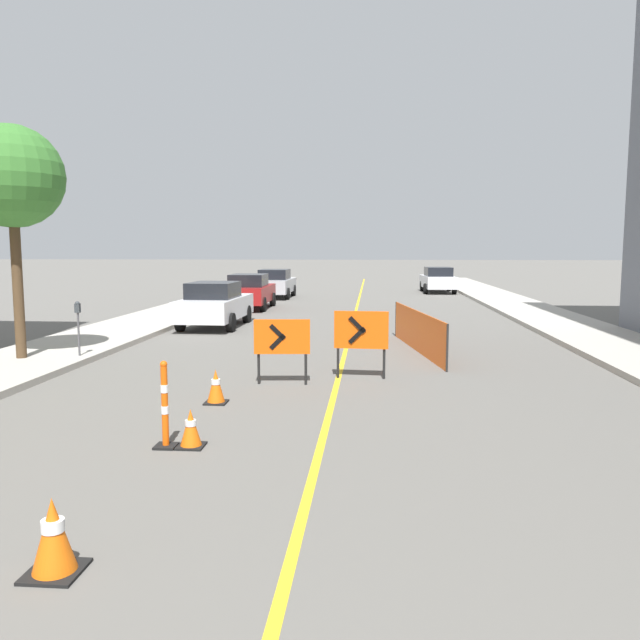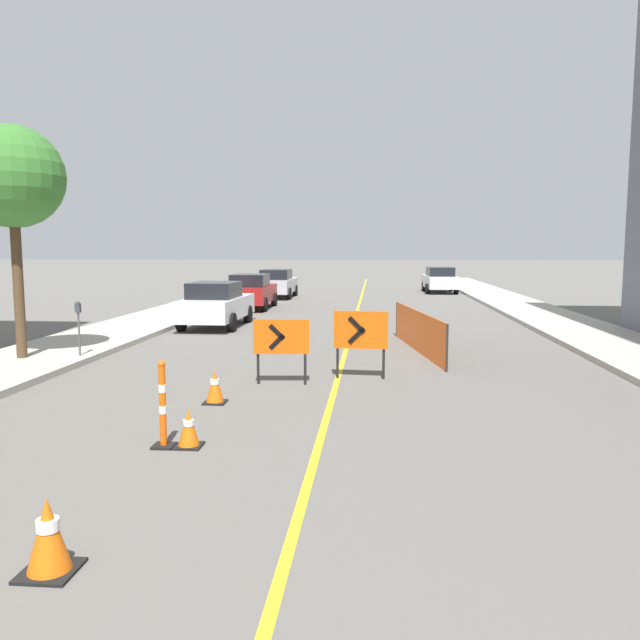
{
  "view_description": "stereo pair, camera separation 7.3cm",
  "coord_description": "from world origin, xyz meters",
  "px_view_note": "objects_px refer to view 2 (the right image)",
  "views": [
    {
      "loc": [
        0.7,
        2.89,
        2.78
      ],
      "look_at": [
        -0.58,
        18.16,
        1.0
      ],
      "focal_mm": 35.0,
      "sensor_mm": 36.0,
      "label": 1
    },
    {
      "loc": [
        0.77,
        2.89,
        2.78
      ],
      "look_at": [
        -0.58,
        18.16,
        1.0
      ],
      "focal_mm": 35.0,
      "sensor_mm": 36.0,
      "label": 2
    }
  ],
  "objects_px": {
    "traffic_cone_third": "(48,536)",
    "street_tree_left_near": "(12,178)",
    "parking_meter_far_curb": "(78,317)",
    "parked_car_curb_far": "(277,283)",
    "parked_car_curb_mid": "(251,291)",
    "parked_car_opposite_side": "(440,280)",
    "traffic_cone_fourth": "(189,428)",
    "parked_car_curb_near": "(216,304)",
    "delineator_post_rear": "(163,410)",
    "arrow_barricade_secondary": "(361,332)",
    "arrow_barricade_primary": "(281,339)",
    "traffic_cone_fifth": "(215,386)"
  },
  "relations": [
    {
      "from": "traffic_cone_fourth",
      "to": "street_tree_left_near",
      "type": "xyz_separation_m",
      "value": [
        -5.88,
        5.84,
        4.13
      ]
    },
    {
      "from": "parking_meter_far_curb",
      "to": "parked_car_curb_mid",
      "type": "bearing_deg",
      "value": 83.52
    },
    {
      "from": "parked_car_curb_near",
      "to": "street_tree_left_near",
      "type": "height_order",
      "value": "street_tree_left_near"
    },
    {
      "from": "arrow_barricade_secondary",
      "to": "parked_car_curb_mid",
      "type": "height_order",
      "value": "parked_car_curb_mid"
    },
    {
      "from": "traffic_cone_third",
      "to": "parked_car_curb_mid",
      "type": "bearing_deg",
      "value": 97.12
    },
    {
      "from": "delineator_post_rear",
      "to": "arrow_barricade_secondary",
      "type": "height_order",
      "value": "arrow_barricade_secondary"
    },
    {
      "from": "traffic_cone_third",
      "to": "parked_car_curb_near",
      "type": "xyz_separation_m",
      "value": [
        -2.82,
        16.6,
        0.47
      ]
    },
    {
      "from": "street_tree_left_near",
      "to": "parked_car_curb_mid",
      "type": "bearing_deg",
      "value": 78.69
    },
    {
      "from": "arrow_barricade_secondary",
      "to": "parked_car_curb_mid",
      "type": "relative_size",
      "value": 0.33
    },
    {
      "from": "arrow_barricade_primary",
      "to": "parked_car_opposite_side",
      "type": "height_order",
      "value": "parked_car_opposite_side"
    },
    {
      "from": "delineator_post_rear",
      "to": "parked_car_curb_near",
      "type": "bearing_deg",
      "value": 101.36
    },
    {
      "from": "parked_car_curb_mid",
      "to": "parked_car_opposite_side",
      "type": "height_order",
      "value": "same"
    },
    {
      "from": "traffic_cone_fifth",
      "to": "arrow_barricade_secondary",
      "type": "height_order",
      "value": "arrow_barricade_secondary"
    },
    {
      "from": "traffic_cone_third",
      "to": "parked_car_curb_mid",
      "type": "relative_size",
      "value": 0.16
    },
    {
      "from": "delineator_post_rear",
      "to": "parked_car_curb_far",
      "type": "xyz_separation_m",
      "value": [
        -2.54,
        26.21,
        0.27
      ]
    },
    {
      "from": "arrow_barricade_secondary",
      "to": "parking_meter_far_curb",
      "type": "relative_size",
      "value": 1.08
    },
    {
      "from": "delineator_post_rear",
      "to": "parked_car_curb_near",
      "type": "relative_size",
      "value": 0.28
    },
    {
      "from": "delineator_post_rear",
      "to": "street_tree_left_near",
      "type": "distance_m",
      "value": 8.95
    },
    {
      "from": "traffic_cone_fourth",
      "to": "arrow_barricade_secondary",
      "type": "xyz_separation_m",
      "value": [
        2.29,
        4.82,
        0.73
      ]
    },
    {
      "from": "traffic_cone_third",
      "to": "arrow_barricade_secondary",
      "type": "height_order",
      "value": "arrow_barricade_secondary"
    },
    {
      "from": "arrow_barricade_secondary",
      "to": "parked_car_opposite_side",
      "type": "relative_size",
      "value": 0.33
    },
    {
      "from": "traffic_cone_third",
      "to": "arrow_barricade_primary",
      "type": "height_order",
      "value": "arrow_barricade_primary"
    },
    {
      "from": "traffic_cone_third",
      "to": "parking_meter_far_curb",
      "type": "xyz_separation_m",
      "value": [
        -4.44,
        9.67,
        0.76
      ]
    },
    {
      "from": "traffic_cone_third",
      "to": "street_tree_left_near",
      "type": "height_order",
      "value": "street_tree_left_near"
    },
    {
      "from": "delineator_post_rear",
      "to": "arrow_barricade_secondary",
      "type": "bearing_deg",
      "value": 61.59
    },
    {
      "from": "traffic_cone_third",
      "to": "arrow_barricade_secondary",
      "type": "distance_m",
      "value": 8.65
    },
    {
      "from": "parked_car_curb_near",
      "to": "parking_meter_far_curb",
      "type": "height_order",
      "value": "parked_car_curb_near"
    },
    {
      "from": "parked_car_opposite_side",
      "to": "traffic_cone_third",
      "type": "bearing_deg",
      "value": -103.82
    },
    {
      "from": "traffic_cone_third",
      "to": "parked_car_opposite_side",
      "type": "bearing_deg",
      "value": 78.86
    },
    {
      "from": "traffic_cone_fourth",
      "to": "street_tree_left_near",
      "type": "distance_m",
      "value": 9.25
    },
    {
      "from": "traffic_cone_fifth",
      "to": "arrow_barricade_secondary",
      "type": "relative_size",
      "value": 0.43
    },
    {
      "from": "parked_car_curb_far",
      "to": "parking_meter_far_curb",
      "type": "height_order",
      "value": "parked_car_curb_far"
    },
    {
      "from": "traffic_cone_third",
      "to": "parking_meter_far_curb",
      "type": "relative_size",
      "value": 0.5
    },
    {
      "from": "parking_meter_far_curb",
      "to": "traffic_cone_third",
      "type": "bearing_deg",
      "value": -65.32
    },
    {
      "from": "traffic_cone_third",
      "to": "parked_car_curb_near",
      "type": "bearing_deg",
      "value": 99.63
    },
    {
      "from": "parking_meter_far_curb",
      "to": "parked_car_curb_far",
      "type": "bearing_deg",
      "value": 85.02
    },
    {
      "from": "arrow_barricade_secondary",
      "to": "parked_car_opposite_side",
      "type": "bearing_deg",
      "value": 84.5
    },
    {
      "from": "delineator_post_rear",
      "to": "parking_meter_far_curb",
      "type": "height_order",
      "value": "parking_meter_far_curb"
    },
    {
      "from": "traffic_cone_third",
      "to": "parked_car_curb_far",
      "type": "bearing_deg",
      "value": 95.23
    },
    {
      "from": "parked_car_curb_far",
      "to": "parked_car_opposite_side",
      "type": "xyz_separation_m",
      "value": [
        9.49,
        4.84,
        0.0
      ]
    },
    {
      "from": "parked_car_curb_mid",
      "to": "street_tree_left_near",
      "type": "relative_size",
      "value": 0.79
    },
    {
      "from": "street_tree_left_near",
      "to": "parked_car_curb_near",
      "type": "bearing_deg",
      "value": 68.55
    },
    {
      "from": "parked_car_opposite_side",
      "to": "parking_meter_far_curb",
      "type": "height_order",
      "value": "parked_car_opposite_side"
    },
    {
      "from": "arrow_barricade_primary",
      "to": "parked_car_curb_mid",
      "type": "xyz_separation_m",
      "value": [
        -3.78,
        15.68,
        -0.14
      ]
    },
    {
      "from": "parked_car_curb_far",
      "to": "traffic_cone_fourth",
      "type": "bearing_deg",
      "value": -83.03
    },
    {
      "from": "traffic_cone_fourth",
      "to": "arrow_barricade_primary",
      "type": "relative_size",
      "value": 0.41
    },
    {
      "from": "traffic_cone_fourth",
      "to": "street_tree_left_near",
      "type": "bearing_deg",
      "value": 135.21
    },
    {
      "from": "delineator_post_rear",
      "to": "traffic_cone_third",
      "type": "bearing_deg",
      "value": -87.22
    },
    {
      "from": "traffic_cone_fifth",
      "to": "arrow_barricade_primary",
      "type": "xyz_separation_m",
      "value": [
        0.96,
        1.65,
        0.63
      ]
    },
    {
      "from": "parked_car_curb_far",
      "to": "parked_car_curb_mid",
      "type": "bearing_deg",
      "value": -91.09
    }
  ]
}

